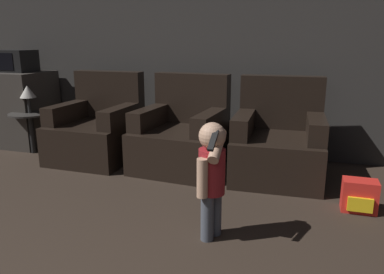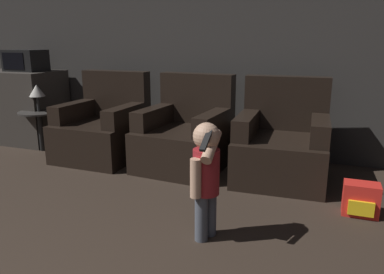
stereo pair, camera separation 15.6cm
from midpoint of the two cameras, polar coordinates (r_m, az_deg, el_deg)
name	(u,v)px [view 1 (the left image)]	position (r m, az deg, el deg)	size (l,w,h in m)	color
wall_back	(215,40)	(4.36, 2.53, 14.50)	(8.40, 0.05, 2.60)	#33302D
armchair_left	(98,130)	(4.35, -15.18, 1.03)	(0.84, 0.89, 0.96)	black
armchair_middle	(182,137)	(3.91, -2.71, 0.06)	(0.89, 0.93, 0.96)	black
armchair_right	(278,144)	(3.70, 11.82, -1.07)	(0.86, 0.90, 0.96)	black
person_toddler	(212,172)	(2.44, 1.16, -5.33)	(0.18, 0.32, 0.80)	#474C56
toy_backpack	(359,196)	(3.19, 22.87, -8.30)	(0.26, 0.18, 0.25)	red
kitchen_counter	(11,108)	(5.37, -26.63, 3.99)	(1.03, 0.67, 0.92)	#38332D
microwave	(15,61)	(5.21, -26.22, 10.36)	(0.47, 0.34, 0.26)	black
side_table	(31,119)	(4.79, -24.25, 2.48)	(0.48, 0.48, 0.48)	black
lamp	(28,92)	(4.74, -24.64, 6.23)	(0.18, 0.18, 0.32)	#262626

